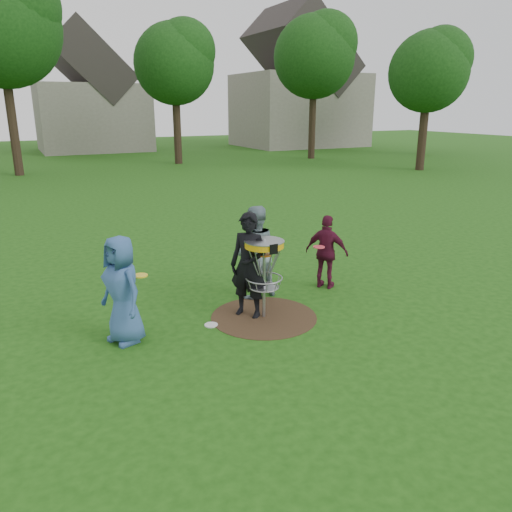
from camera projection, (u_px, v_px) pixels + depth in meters
name	position (u px, v px, depth m)	size (l,w,h in m)	color
ground	(264.00, 317.00, 8.47)	(100.00, 100.00, 0.00)	#19470F
dirt_patch	(264.00, 317.00, 8.47)	(1.80, 1.80, 0.01)	#47331E
player_blue	(122.00, 290.00, 7.38)	(0.81, 0.53, 1.65)	#33578E
player_black	(249.00, 265.00, 8.29)	(0.65, 0.43, 1.79)	black
player_grey	(255.00, 252.00, 9.13)	(0.84, 0.65, 1.73)	gray
player_maroon	(327.00, 252.00, 9.64)	(0.85, 0.35, 1.45)	#55132B
disc_on_grass	(211.00, 325.00, 8.14)	(0.22, 0.22, 0.02)	silver
disc_golf_basket	(264.00, 260.00, 8.18)	(0.66, 0.67, 1.38)	#9EA0A5
held_discs	(251.00, 255.00, 8.44)	(3.73, 0.88, 0.23)	yellow
tree_row	(80.00, 47.00, 24.56)	(51.20, 17.42, 9.90)	#38281C
house_row	(119.00, 96.00, 37.63)	(44.50, 10.65, 11.62)	gray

